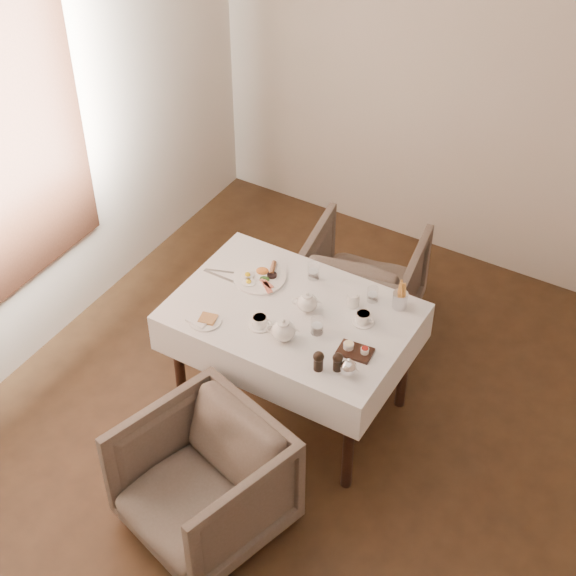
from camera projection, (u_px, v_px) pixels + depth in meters
The scene contains 20 objects.
table at pixel (292, 327), 4.81m from camera, with size 1.28×0.88×0.75m.
armchair_near at pixel (203, 483), 4.38m from camera, with size 0.72×0.74×0.67m, color brown.
armchair_far at pixel (363, 281), 5.59m from camera, with size 0.70×0.72×0.65m, color brown.
breakfast_plate at pixel (260, 276), 4.93m from camera, with size 0.30×0.30×0.04m.
side_plate at pixel (204, 320), 4.66m from camera, with size 0.18×0.17×0.02m.
teapot_centre at pixel (307, 301), 4.69m from camera, with size 0.15×0.12×0.12m, color white, non-canonical shape.
teapot_front at pixel (283, 329), 4.52m from camera, with size 0.17×0.13×0.14m, color white, non-canonical shape.
creamer at pixel (353, 299), 4.74m from camera, with size 0.07×0.07×0.08m, color white.
teacup_near at pixel (260, 322), 4.62m from camera, with size 0.12×0.12×0.06m.
teacup_far at pixel (363, 318), 4.64m from camera, with size 0.12×0.12×0.06m.
glass_left at pixel (313, 271), 4.91m from camera, with size 0.07×0.07×0.09m, color silver.
glass_mid at pixel (317, 326), 4.57m from camera, with size 0.07×0.07×0.09m, color silver.
glass_right at pixel (373, 294), 4.77m from camera, with size 0.06×0.06×0.09m, color silver.
condiment_board at pixel (355, 350), 4.48m from camera, with size 0.19×0.13×0.04m.
pepper_mill_left at pixel (318, 361), 4.36m from camera, with size 0.06×0.06×0.12m, color black, non-canonical shape.
pepper_mill_right at pixel (338, 362), 4.36m from camera, with size 0.05×0.05×0.11m, color black, non-canonical shape.
silver_pot at pixel (348, 367), 4.33m from camera, with size 0.10×0.08×0.11m, color white, non-canonical shape.
fries_cup at pixel (400, 296), 4.71m from camera, with size 0.08×0.08×0.17m.
cutlery_fork at pixel (220, 271), 4.98m from camera, with size 0.01×0.18×0.00m, color silver.
cutlery_knife at pixel (219, 276), 4.95m from camera, with size 0.02×0.21×0.00m, color silver.
Camera 1 is at (1.15, -2.42, 3.91)m, focal length 55.00 mm.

